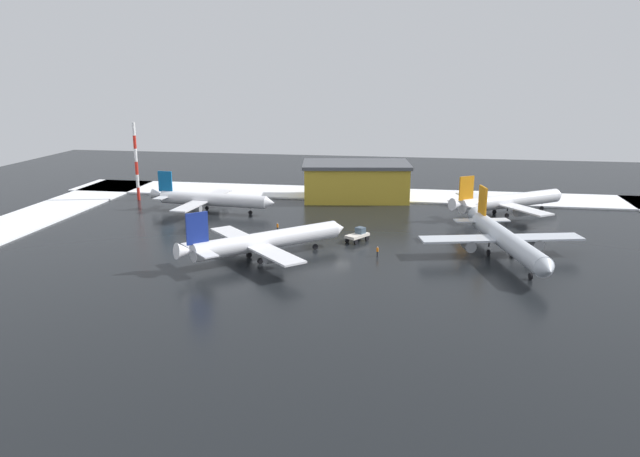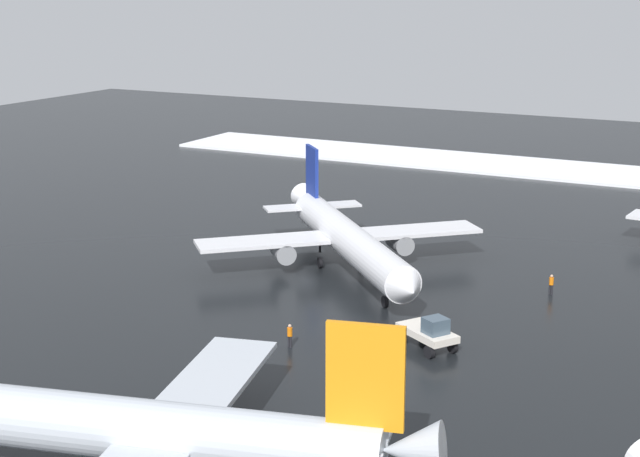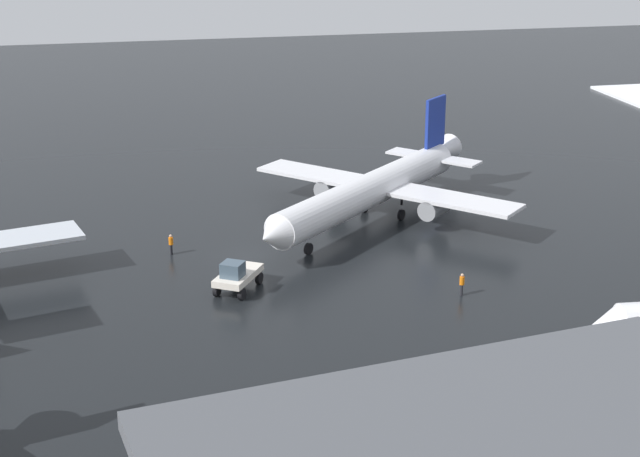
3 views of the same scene
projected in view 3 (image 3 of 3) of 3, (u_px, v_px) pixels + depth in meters
name	position (u px, v px, depth m)	size (l,w,h in m)	color
ground_plane	(248.00, 256.00, 79.29)	(240.00, 240.00, 0.00)	black
airplane_distant_tail	(373.00, 189.00, 86.45)	(24.93, 23.98, 9.28)	white
pushback_tug	(237.00, 275.00, 72.07)	(4.31, 5.06, 2.50)	silver
ground_crew_beside_wing	(462.00, 283.00, 71.40)	(0.36, 0.36, 1.71)	black
ground_crew_near_tug	(171.00, 243.00, 79.38)	(0.36, 0.36, 1.71)	black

